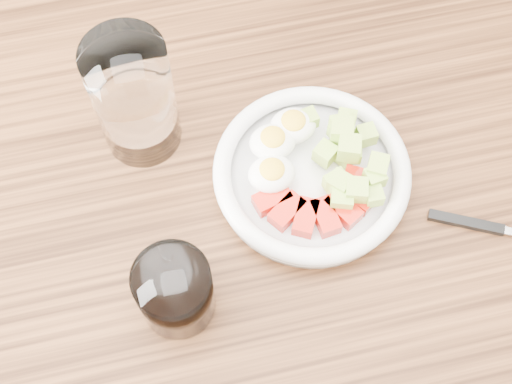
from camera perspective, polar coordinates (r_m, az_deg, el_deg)
ground at (r=1.53m, az=0.46°, el=-13.04°), size 4.00×4.00×0.00m
dining_table at (r=0.89m, az=0.77°, el=-4.00°), size 1.50×0.90×0.77m
bowl at (r=0.80m, az=4.47°, el=1.67°), size 0.22×0.22×0.06m
fork at (r=0.83m, az=18.02°, el=-2.67°), size 0.16×0.09×0.01m
water_glass at (r=0.78m, az=-9.74°, el=7.43°), size 0.09×0.09×0.16m
coffee_glass at (r=0.72m, az=-6.49°, el=-7.90°), size 0.08×0.08×0.09m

